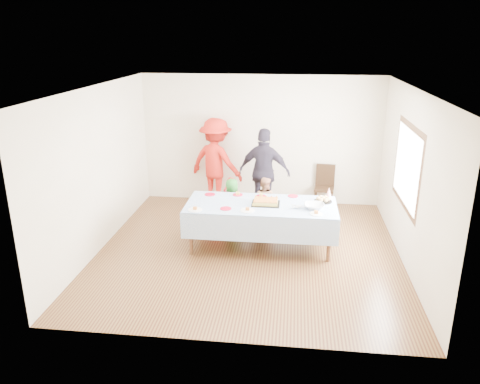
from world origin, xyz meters
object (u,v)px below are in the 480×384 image
at_px(party_table, 261,207).
at_px(dining_chair, 325,184).
at_px(birthday_cake, 266,202).
at_px(adult_left, 216,162).

xyz_separation_m(party_table, dining_chair, (1.17, 2.11, -0.22)).
bearing_deg(birthday_cake, party_table, -171.44).
height_order(party_table, dining_chair, dining_chair).
bearing_deg(dining_chair, birthday_cake, -111.45).
xyz_separation_m(party_table, birthday_cake, (0.07, 0.01, 0.09)).
bearing_deg(party_table, dining_chair, 60.89).
bearing_deg(birthday_cake, adult_left, 120.21).
xyz_separation_m(birthday_cake, dining_chair, (1.10, 2.10, -0.31)).
bearing_deg(party_table, birthday_cake, 8.56).
bearing_deg(adult_left, party_table, 141.95).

